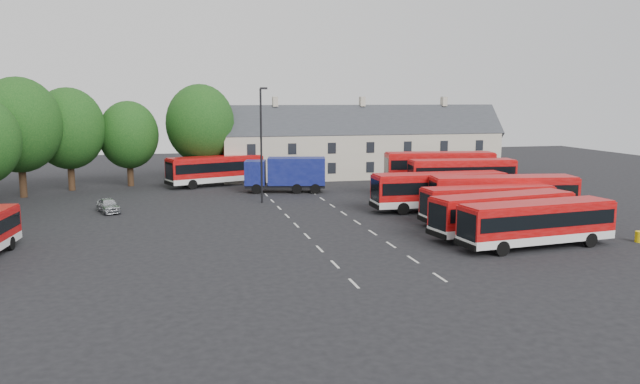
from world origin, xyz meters
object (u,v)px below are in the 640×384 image
at_px(bus_row_a, 537,220).
at_px(lamppost, 261,142).
at_px(box_truck, 286,173).
at_px(bus_dd_south, 462,178).
at_px(grit_bin, 640,237).
at_px(silver_car, 108,205).

bearing_deg(bus_row_a, lamppost, 118.37).
relative_size(bus_row_a, box_truck, 1.27).
height_order(bus_row_a, bus_dd_south, bus_dd_south).
xyz_separation_m(bus_row_a, grit_bin, (7.91, -0.21, -1.48)).
relative_size(silver_car, lamppost, 0.34).
bearing_deg(bus_dd_south, silver_car, -178.24).
xyz_separation_m(bus_dd_south, grit_bin, (4.58, -18.20, -1.97)).
bearing_deg(bus_dd_south, lamppost, 173.31).
distance_m(bus_dd_south, box_truck, 18.29).
relative_size(bus_row_a, grit_bin, 14.61).
height_order(box_truck, grit_bin, box_truck).
relative_size(grit_bin, lamppost, 0.07).
xyz_separation_m(bus_dd_south, box_truck, (-15.10, 10.32, -0.29)).
relative_size(bus_dd_south, lamppost, 0.94).
bearing_deg(box_truck, silver_car, -142.66).
relative_size(bus_row_a, bus_dd_south, 1.09).
relative_size(bus_row_a, silver_car, 3.00).
xyz_separation_m(bus_row_a, lamppost, (-15.26, 22.09, 3.95)).
bearing_deg(bus_row_a, box_truck, 106.31).
bearing_deg(grit_bin, bus_dd_south, 104.13).
height_order(bus_dd_south, box_truck, bus_dd_south).
bearing_deg(bus_dd_south, bus_row_a, -94.71).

